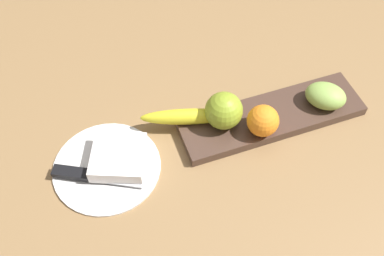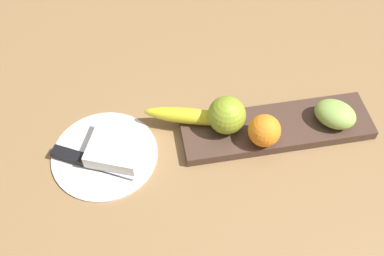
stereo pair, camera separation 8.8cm
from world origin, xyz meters
name	(u,v)px [view 1 (the left image)]	position (x,y,z in m)	size (l,w,h in m)	color
ground_plane	(274,116)	(0.00, 0.00, 0.00)	(2.40, 2.40, 0.00)	olive
fruit_tray	(271,117)	(-0.01, -0.01, 0.01)	(0.40, 0.11, 0.02)	#4C352B
apple	(224,111)	(-0.12, 0.01, 0.06)	(0.08, 0.08, 0.08)	#8FA82A
banana	(188,117)	(-0.19, 0.03, 0.04)	(0.20, 0.03, 0.03)	yellow
orange_near_apple	(263,121)	(-0.05, -0.04, 0.05)	(0.07, 0.07, 0.07)	orange
grape_bunch	(326,96)	(0.10, -0.02, 0.05)	(0.09, 0.07, 0.05)	#95BB55
dinner_plate	(107,167)	(-0.37, -0.01, 0.00)	(0.21, 0.21, 0.01)	white
folded_napkin	(119,157)	(-0.34, -0.01, 0.03)	(0.10, 0.10, 0.03)	white
knife	(83,175)	(-0.42, -0.01, 0.01)	(0.17, 0.10, 0.01)	silver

